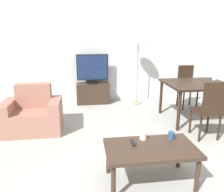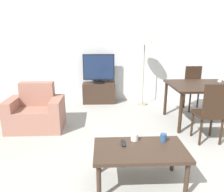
{
  "view_description": "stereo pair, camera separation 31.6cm",
  "coord_description": "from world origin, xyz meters",
  "px_view_note": "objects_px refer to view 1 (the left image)",
  "views": [
    {
      "loc": [
        -0.87,
        -1.62,
        1.66
      ],
      "look_at": [
        -0.4,
        1.94,
        0.65
      ],
      "focal_mm": 35.0,
      "sensor_mm": 36.0,
      "label": 1
    },
    {
      "loc": [
        -0.56,
        -1.65,
        1.66
      ],
      "look_at": [
        -0.4,
        1.94,
        0.65
      ],
      "focal_mm": 35.0,
      "sensor_mm": 36.0,
      "label": 2
    }
  ],
  "objects_px": {
    "dining_chair_near": "(209,108)",
    "tv_stand": "(93,93)",
    "armchair": "(33,115)",
    "wine_glass_left": "(214,80)",
    "tv": "(93,69)",
    "dining_table": "(196,87)",
    "cup_colored_far": "(143,136)",
    "remote_primary": "(133,143)",
    "coffee_table": "(151,151)",
    "dining_chair_far": "(187,84)",
    "floor_lamp": "(138,43)",
    "cup_white_near": "(171,135)"
  },
  "relations": [
    {
      "from": "tv_stand",
      "to": "coffee_table",
      "type": "distance_m",
      "value": 3.2
    },
    {
      "from": "dining_chair_near",
      "to": "tv_stand",
      "type": "bearing_deg",
      "value": 128.17
    },
    {
      "from": "tv_stand",
      "to": "cup_white_near",
      "type": "xyz_separation_m",
      "value": [
        0.79,
        -3.01,
        0.24
      ]
    },
    {
      "from": "dining_chair_far",
      "to": "cup_white_near",
      "type": "bearing_deg",
      "value": -119.29
    },
    {
      "from": "floor_lamp",
      "to": "cup_colored_far",
      "type": "relative_size",
      "value": 19.64
    },
    {
      "from": "tv",
      "to": "dining_chair_near",
      "type": "height_order",
      "value": "tv"
    },
    {
      "from": "dining_table",
      "to": "dining_chair_near",
      "type": "bearing_deg",
      "value": -104.16
    },
    {
      "from": "tv",
      "to": "dining_chair_far",
      "type": "relative_size",
      "value": 0.78
    },
    {
      "from": "armchair",
      "to": "wine_glass_left",
      "type": "height_order",
      "value": "wine_glass_left"
    },
    {
      "from": "armchair",
      "to": "tv",
      "type": "bearing_deg",
      "value": 53.59
    },
    {
      "from": "coffee_table",
      "to": "cup_white_near",
      "type": "xyz_separation_m",
      "value": [
        0.3,
        0.15,
        0.1
      ]
    },
    {
      "from": "dining_chair_near",
      "to": "coffee_table",
      "type": "bearing_deg",
      "value": -143.12
    },
    {
      "from": "tv_stand",
      "to": "dining_table",
      "type": "relative_size",
      "value": 0.67
    },
    {
      "from": "dining_chair_near",
      "to": "dining_chair_far",
      "type": "relative_size",
      "value": 1.0
    },
    {
      "from": "armchair",
      "to": "dining_table",
      "type": "xyz_separation_m",
      "value": [
        3.08,
        0.13,
        0.38
      ]
    },
    {
      "from": "armchair",
      "to": "tv_stand",
      "type": "height_order",
      "value": "armchair"
    },
    {
      "from": "remote_primary",
      "to": "cup_colored_far",
      "type": "bearing_deg",
      "value": 32.3
    },
    {
      "from": "tv",
      "to": "cup_white_near",
      "type": "bearing_deg",
      "value": -75.19
    },
    {
      "from": "tv",
      "to": "cup_colored_far",
      "type": "xyz_separation_m",
      "value": [
        0.46,
        -2.96,
        -0.38
      ]
    },
    {
      "from": "dining_table",
      "to": "cup_colored_far",
      "type": "relative_size",
      "value": 13.94
    },
    {
      "from": "tv_stand",
      "to": "cup_colored_far",
      "type": "relative_size",
      "value": 9.38
    },
    {
      "from": "tv",
      "to": "armchair",
      "type": "bearing_deg",
      "value": -126.41
    },
    {
      "from": "tv",
      "to": "dining_chair_near",
      "type": "relative_size",
      "value": 0.78
    },
    {
      "from": "tv_stand",
      "to": "remote_primary",
      "type": "distance_m",
      "value": 3.08
    },
    {
      "from": "dining_table",
      "to": "remote_primary",
      "type": "xyz_separation_m",
      "value": [
        -1.64,
        -1.66,
        -0.22
      ]
    },
    {
      "from": "tv",
      "to": "remote_primary",
      "type": "xyz_separation_m",
      "value": [
        0.32,
        -3.05,
        -0.41
      ]
    },
    {
      "from": "wine_glass_left",
      "to": "cup_colored_far",
      "type": "bearing_deg",
      "value": -141.88
    },
    {
      "from": "armchair",
      "to": "coffee_table",
      "type": "distance_m",
      "value": 2.3
    },
    {
      "from": "tv",
      "to": "dining_chair_far",
      "type": "distance_m",
      "value": 2.26
    },
    {
      "from": "coffee_table",
      "to": "dining_chair_near",
      "type": "height_order",
      "value": "dining_chair_near"
    },
    {
      "from": "remote_primary",
      "to": "wine_glass_left",
      "type": "height_order",
      "value": "wine_glass_left"
    },
    {
      "from": "coffee_table",
      "to": "cup_colored_far",
      "type": "xyz_separation_m",
      "value": [
        -0.04,
        0.2,
        0.09
      ]
    },
    {
      "from": "remote_primary",
      "to": "wine_glass_left",
      "type": "relative_size",
      "value": 1.03
    },
    {
      "from": "coffee_table",
      "to": "dining_table",
      "type": "relative_size",
      "value": 0.86
    },
    {
      "from": "tv",
      "to": "cup_colored_far",
      "type": "relative_size",
      "value": 8.91
    },
    {
      "from": "remote_primary",
      "to": "dining_chair_far",
      "type": "bearing_deg",
      "value": 53.38
    },
    {
      "from": "wine_glass_left",
      "to": "tv",
      "type": "bearing_deg",
      "value": 142.71
    },
    {
      "from": "remote_primary",
      "to": "armchair",
      "type": "bearing_deg",
      "value": 133.31
    },
    {
      "from": "tv_stand",
      "to": "remote_primary",
      "type": "xyz_separation_m",
      "value": [
        0.32,
        -3.05,
        0.2
      ]
    },
    {
      "from": "remote_primary",
      "to": "cup_white_near",
      "type": "height_order",
      "value": "cup_white_near"
    },
    {
      "from": "tv_stand",
      "to": "floor_lamp",
      "type": "bearing_deg",
      "value": -10.12
    },
    {
      "from": "tv_stand",
      "to": "dining_table",
      "type": "height_order",
      "value": "dining_table"
    },
    {
      "from": "coffee_table",
      "to": "wine_glass_left",
      "type": "xyz_separation_m",
      "value": [
        1.65,
        1.52,
        0.47
      ]
    },
    {
      "from": "tv_stand",
      "to": "dining_table",
      "type": "distance_m",
      "value": 2.44
    },
    {
      "from": "dining_chair_far",
      "to": "coffee_table",
      "type": "bearing_deg",
      "value": -122.75
    },
    {
      "from": "dining_chair_near",
      "to": "remote_primary",
      "type": "bearing_deg",
      "value": -149.85
    },
    {
      "from": "tv",
      "to": "wine_glass_left",
      "type": "distance_m",
      "value": 2.7
    },
    {
      "from": "dining_chair_far",
      "to": "floor_lamp",
      "type": "bearing_deg",
      "value": 161.14
    },
    {
      "from": "armchair",
      "to": "wine_glass_left",
      "type": "xyz_separation_m",
      "value": [
        3.27,
        -0.11,
        0.57
      ]
    },
    {
      "from": "armchair",
      "to": "tv",
      "type": "height_order",
      "value": "tv"
    }
  ]
}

